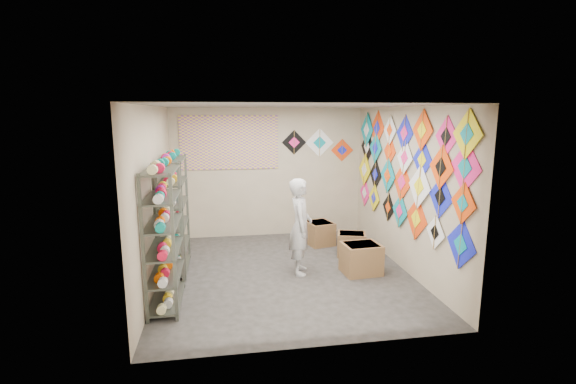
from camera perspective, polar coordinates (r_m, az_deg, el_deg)
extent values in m
plane|color=#2B2926|center=(7.01, -0.41, -10.98)|extent=(4.50, 4.50, 0.00)
plane|color=#B8A88D|center=(8.83, -2.71, 2.63)|extent=(4.00, 0.00, 4.00)
plane|color=#B8A88D|center=(4.48, 4.08, -5.42)|extent=(4.00, 0.00, 4.00)
plane|color=#B8A88D|center=(6.62, -17.78, -0.60)|extent=(0.00, 4.50, 4.50)
plane|color=#B8A88D|center=(7.21, 15.47, 0.41)|extent=(0.00, 4.50, 4.50)
plane|color=slate|center=(6.51, -0.45, 11.67)|extent=(4.50, 4.50, 0.00)
cube|color=#4C5147|center=(5.87, -16.60, -5.99)|extent=(0.40, 1.10, 1.90)
cube|color=#4C5147|center=(7.12, -15.33, -3.01)|extent=(0.40, 1.10, 1.90)
cylinder|color=#FC164A|center=(5.39, -17.27, -6.47)|extent=(0.12, 0.10, 0.12)
cylinder|color=#FF5A00|center=(5.57, -17.01, -5.90)|extent=(0.12, 0.10, 0.12)
cylinder|color=yellow|center=(5.75, -16.76, -5.35)|extent=(0.12, 0.10, 0.12)
cylinder|color=silver|center=(5.93, -16.53, -4.85)|extent=(0.12, 0.10, 0.12)
cylinder|color=red|center=(6.12, -16.32, -4.37)|extent=(0.12, 0.10, 0.12)
cylinder|color=purple|center=(6.30, -16.12, -3.92)|extent=(0.12, 0.10, 0.12)
cylinder|color=beige|center=(6.63, -15.79, -3.18)|extent=(0.12, 0.10, 0.12)
cylinder|color=#098B80|center=(6.82, -15.61, -2.80)|extent=(0.12, 0.10, 0.12)
cylinder|color=#FC164A|center=(7.00, -15.45, -2.44)|extent=(0.12, 0.10, 0.12)
cylinder|color=#FF5A00|center=(7.19, -15.30, -2.09)|extent=(0.12, 0.10, 0.12)
cylinder|color=yellow|center=(7.37, -15.15, -1.76)|extent=(0.12, 0.10, 0.12)
cylinder|color=silver|center=(7.56, -15.01, -1.45)|extent=(0.12, 0.10, 0.12)
cube|color=#1620CF|center=(5.77, 22.57, -6.65)|extent=(0.03, 0.66, 0.66)
cube|color=white|center=(6.27, 19.50, -5.22)|extent=(0.01, 0.51, 0.51)
cube|color=#EA3C0C|center=(6.80, 17.15, -3.49)|extent=(0.03, 0.70, 0.69)
cube|color=#098A9B|center=(7.30, 15.03, -2.52)|extent=(0.02, 0.58, 0.58)
cube|color=black|center=(7.78, 13.57, -2.03)|extent=(0.02, 0.52, 0.52)
cube|color=yellow|center=(8.38, 11.67, -0.80)|extent=(0.02, 0.55, 0.55)
cube|color=#FF2083|center=(8.92, 10.46, -0.12)|extent=(0.01, 0.57, 0.57)
cube|color=#FF4508|center=(5.63, 22.83, -1.44)|extent=(0.02, 0.54, 0.54)
cube|color=#1620CF|center=(6.13, 20.13, -0.62)|extent=(0.02, 0.62, 0.62)
cube|color=white|center=(6.63, 17.51, 0.74)|extent=(0.04, 0.69, 0.69)
cube|color=#EA3C0C|center=(7.22, 15.32, 1.35)|extent=(0.04, 0.67, 0.67)
cube|color=#098A9B|center=(7.72, 13.47, 2.19)|extent=(0.02, 0.64, 0.64)
cube|color=black|center=(8.32, 11.88, 2.36)|extent=(0.02, 0.61, 0.61)
cube|color=yellow|center=(8.85, 10.42, 3.03)|extent=(0.03, 0.68, 0.68)
cube|color=#FF2083|center=(5.61, 23.09, 3.14)|extent=(0.02, 0.67, 0.67)
cube|color=#FF4508|center=(6.06, 20.21, 3.20)|extent=(0.02, 0.63, 0.63)
cube|color=#1620CF|center=(6.57, 17.90, 4.22)|extent=(0.02, 0.60, 0.60)
cube|color=white|center=(7.07, 15.67, 4.56)|extent=(0.04, 0.57, 0.57)
cube|color=#EA3C0C|center=(7.67, 13.74, 5.44)|extent=(0.03, 0.51, 0.51)
cube|color=#098A9B|center=(8.26, 11.87, 5.92)|extent=(0.03, 0.60, 0.60)
cube|color=black|center=(8.74, 10.78, 6.11)|extent=(0.02, 0.69, 0.69)
cube|color=yellow|center=(5.55, 23.32, 7.29)|extent=(0.02, 0.63, 0.63)
cube|color=#FF2083|center=(5.99, 20.84, 7.10)|extent=(0.01, 0.57, 0.57)
cube|color=#FF4508|center=(6.55, 17.90, 8.07)|extent=(0.02, 0.63, 0.63)
cube|color=#1620CF|center=(7.13, 15.65, 7.77)|extent=(0.03, 0.61, 0.61)
cube|color=white|center=(7.63, 13.77, 8.23)|extent=(0.01, 0.53, 0.53)
cube|color=#EA3C0C|center=(8.24, 12.10, 8.54)|extent=(0.04, 0.70, 0.70)
cube|color=#098A9B|center=(8.72, 10.73, 8.36)|extent=(0.02, 0.70, 0.70)
cube|color=black|center=(8.83, 0.84, 6.80)|extent=(0.52, 0.02, 0.52)
cube|color=white|center=(8.94, 4.33, 6.74)|extent=(0.61, 0.02, 0.61)
cube|color=#EA3C0C|center=(9.09, 7.39, 5.69)|extent=(0.49, 0.02, 0.49)
cube|color=#7F479A|center=(8.68, -8.02, 6.71)|extent=(2.00, 0.01, 1.10)
imported|color=silver|center=(6.78, 1.70, -4.72)|extent=(0.71, 0.58, 1.58)
cube|color=brown|center=(7.02, 9.96, -8.95)|extent=(0.63, 0.54, 0.50)
cube|color=brown|center=(7.85, 8.67, -7.07)|extent=(0.61, 0.55, 0.42)
cube|color=brown|center=(8.41, 4.32, -5.62)|extent=(0.59, 0.63, 0.46)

